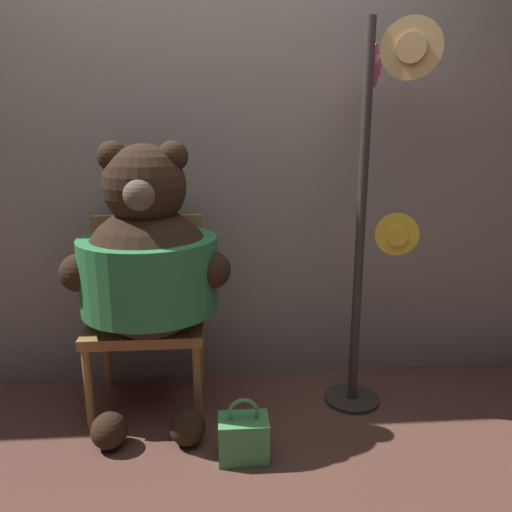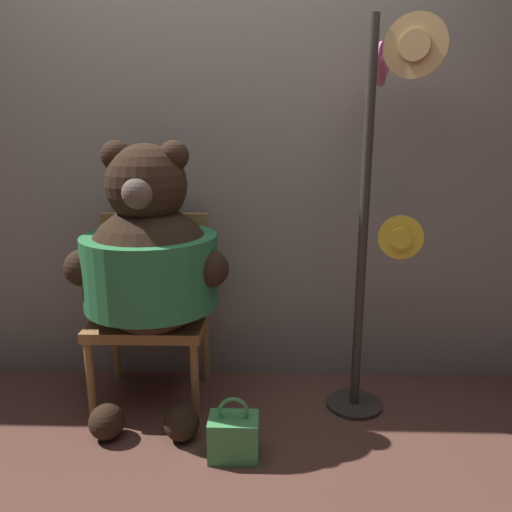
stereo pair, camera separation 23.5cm
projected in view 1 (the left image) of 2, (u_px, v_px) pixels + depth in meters
ground_plane at (215, 445)px, 2.23m from camera, size 14.00×14.00×0.00m
wall_back at (210, 142)px, 2.60m from camera, size 8.00×0.10×2.61m
chair at (148, 304)px, 2.52m from camera, size 0.56×0.46×0.95m
teddy_bear at (149, 265)px, 2.31m from camera, size 0.77×0.68×1.33m
hat_display_rack at (373, 217)px, 2.36m from camera, size 0.42×0.38×1.85m
handbag_on_ground at (244, 437)px, 2.13m from camera, size 0.21×0.15×0.28m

